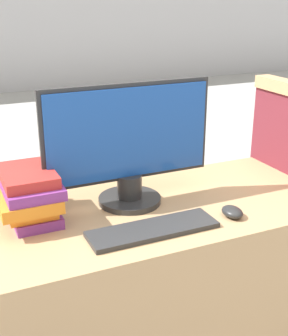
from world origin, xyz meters
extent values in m
cube|color=tan|center=(0.00, 0.30, 0.38)|extent=(1.35, 0.60, 0.76)
cylinder|color=#282828|center=(-0.02, 0.37, 0.77)|extent=(0.22, 0.22, 0.02)
cylinder|color=#282828|center=(-0.02, 0.37, 0.82)|extent=(0.09, 0.09, 0.08)
cube|color=#282828|center=(-0.02, 0.38, 1.01)|extent=(0.60, 0.01, 0.34)
cube|color=#19479E|center=(-0.02, 0.37, 1.01)|extent=(0.58, 0.02, 0.31)
cube|color=#2D2D2D|center=(-0.04, 0.14, 0.76)|extent=(0.41, 0.12, 0.02)
ellipsoid|color=#262626|center=(0.25, 0.13, 0.77)|extent=(0.06, 0.09, 0.03)
cube|color=#7A3384|center=(-0.36, 0.37, 0.77)|extent=(0.15, 0.21, 0.03)
cube|color=orange|center=(-0.37, 0.38, 0.81)|extent=(0.15, 0.20, 0.03)
cube|color=orange|center=(-0.38, 0.38, 0.84)|extent=(0.19, 0.27, 0.04)
cube|color=#7A3384|center=(-0.36, 0.37, 0.88)|extent=(0.18, 0.25, 0.03)
cube|color=#B72D28|center=(-0.36, 0.39, 0.91)|extent=(0.16, 0.23, 0.04)
camera|label=1|loc=(-0.59, -1.03, 1.46)|focal=50.00mm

